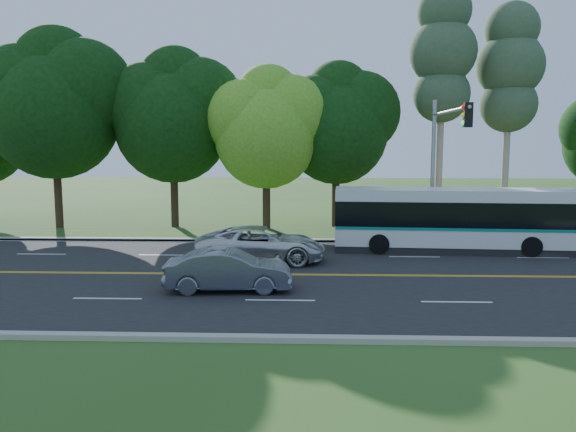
{
  "coord_description": "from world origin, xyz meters",
  "views": [
    {
      "loc": [
        0.36,
        -20.61,
        4.92
      ],
      "look_at": [
        -0.45,
        2.0,
        1.98
      ],
      "focal_mm": 35.0,
      "sensor_mm": 36.0,
      "label": 1
    }
  ],
  "objects_px": {
    "transit_bus": "(455,220)",
    "suv": "(261,244)",
    "traffic_signal": "(442,149)",
    "sedan": "(229,270)"
  },
  "relations": [
    {
      "from": "transit_bus",
      "to": "suv",
      "type": "xyz_separation_m",
      "value": [
        -8.63,
        -2.65,
        -0.67
      ]
    },
    {
      "from": "traffic_signal",
      "to": "transit_bus",
      "type": "distance_m",
      "value": 3.33
    },
    {
      "from": "transit_bus",
      "to": "sedan",
      "type": "distance_m",
      "value": 11.86
    },
    {
      "from": "sedan",
      "to": "traffic_signal",
      "type": "bearing_deg",
      "value": -52.13
    },
    {
      "from": "traffic_signal",
      "to": "transit_bus",
      "type": "bearing_deg",
      "value": -41.54
    },
    {
      "from": "transit_bus",
      "to": "suv",
      "type": "height_order",
      "value": "transit_bus"
    },
    {
      "from": "traffic_signal",
      "to": "sedan",
      "type": "distance_m",
      "value": 12.38
    },
    {
      "from": "traffic_signal",
      "to": "sedan",
      "type": "relative_size",
      "value": 1.66
    },
    {
      "from": "traffic_signal",
      "to": "sedan",
      "type": "bearing_deg",
      "value": -138.42
    },
    {
      "from": "transit_bus",
      "to": "sedan",
      "type": "xyz_separation_m",
      "value": [
        -9.33,
        -7.29,
        -0.72
      ]
    }
  ]
}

